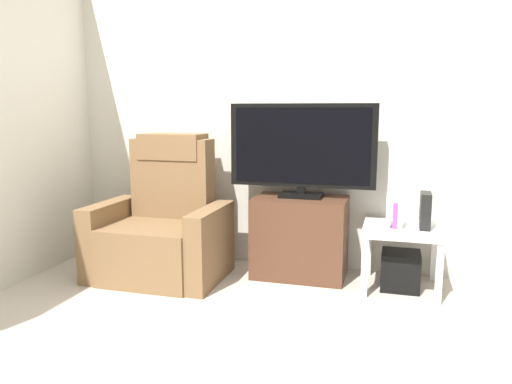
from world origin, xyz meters
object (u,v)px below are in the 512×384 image
Objects in this scene: subwoofer_box at (400,270)px; book_leftmost at (389,210)px; side_table at (402,237)px; game_console at (425,211)px; television at (302,148)px; book_middle at (396,216)px; tv_stand at (300,237)px; recliner_armchair at (163,227)px; book_rightmost at (400,214)px.

subwoofer_box is 0.45m from book_leftmost.
side_table is 2.15× the size of game_console.
subwoofer_box is at bearing -135.00° from side_table.
book_middle is (0.70, -0.11, -0.45)m from television.
tv_stand is 0.77m from subwoofer_box.
recliner_armchair is at bearing -174.62° from book_middle.
subwoofer_box is at bearing 43.70° from book_rightmost.
television is at bearing 172.97° from side_table.
book_middle reaches higher than tv_stand.
television is at bearing 170.87° from book_middle.
side_table is 0.17m from book_rightmost.
side_table is 0.16m from book_middle.
book_middle is (0.70, -0.09, 0.23)m from tv_stand.
side_table is 2.70× the size of book_rightmost.
game_console is (0.89, -0.06, 0.27)m from tv_stand.
subwoofer_box is 1.07× the size of game_console.
side_table is 3.26× the size of book_middle.
television is 1.13m from subwoofer_box.
book_leftmost is 1.19× the size of book_rightmost.
game_console reaches higher than side_table.
television is 0.85m from book_rightmost.
game_console is at bearing 3.95° from subwoofer_box.
book_middle is at bearing -157.74° from side_table.
recliner_armchair is 1.77m from book_rightmost.
recliner_armchair is at bearing -174.71° from book_rightmost.
game_console is (0.25, 0.03, 0.01)m from book_leftmost.
book_rightmost reaches higher than tv_stand.
book_rightmost is at bearing -136.30° from side_table.
tv_stand is 2.60× the size of subwoofer_box.
recliner_armchair reaches higher than tv_stand.
book_leftmost is (-0.10, -0.02, 0.44)m from subwoofer_box.
television is 6.64× the size of book_middle.
recliner_armchair is 4.30× the size of game_console.
book_rightmost is (0.72, -0.11, -0.43)m from television.
television is 0.96m from side_table.
game_console is at bearing 3.95° from side_table.
book_rightmost reaches higher than book_middle.
tv_stand is at bearing 171.79° from book_leftmost.
book_rightmost is at bearing -7.33° from tv_stand.
recliner_armchair is (-1.02, -0.27, -0.61)m from television.
tv_stand is 4.20× the size of book_middle.
recliner_armchair reaches higher than side_table.
book_rightmost reaches higher than side_table.
game_console is at bearing 10.25° from book_rightmost.
recliner_armchair is 1.79m from subwoofer_box.
side_table reaches higher than subwoofer_box.
book_rightmost is at bearing 11.42° from recliner_armchair.
tv_stand is at bearing -90.00° from television.
game_console is (0.89, -0.08, -0.41)m from television.
book_rightmost is (-0.02, -0.02, 0.17)m from side_table.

